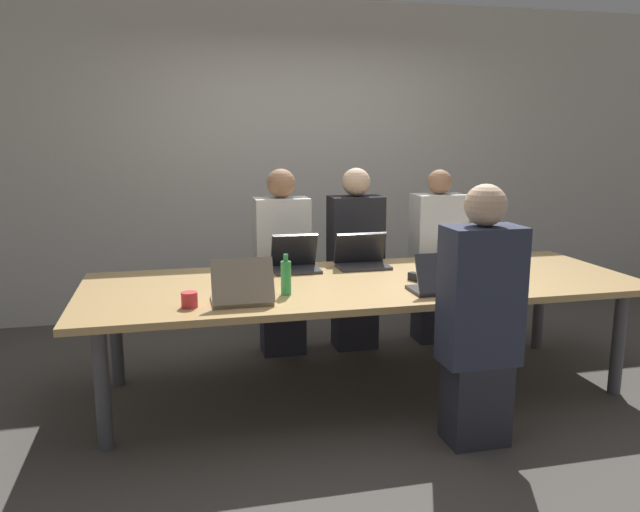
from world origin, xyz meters
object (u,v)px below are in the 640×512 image
Objects in this scene: laptop_far_center at (362,257)px; bottle_near_left at (286,277)px; cup_near_left at (189,300)px; cup_far_midleft at (262,266)px; person_far_right at (437,260)px; stapler at (419,278)px; bottle_far_right at (507,250)px; person_far_midleft at (282,265)px; cup_near_midright at (473,279)px; person_far_center at (355,262)px; laptop_far_midleft at (295,260)px; laptop_near_left at (242,291)px; laptop_far_right at (463,252)px; laptop_near_midright at (439,281)px; person_near_midright at (480,321)px; cup_far_right at (502,257)px.

bottle_near_left is (-0.65, -0.62, 0.03)m from laptop_far_center.
cup_near_left is 0.89m from cup_far_midleft.
person_far_right is 8.87× the size of stapler.
bottle_near_left is at bearing -165.27° from bottle_far_right.
person_far_midleft reaches higher than cup_near_midright.
person_far_right is (0.68, 0.01, -0.01)m from person_far_center.
laptop_far_midleft is 0.24m from cup_far_midleft.
bottle_near_left reaches higher than cup_near_left.
laptop_near_left is at bearing -177.65° from cup_near_midright.
laptop_far_center is 1.01× the size of laptop_far_right.
bottle_far_right is 0.74m from cup_near_midright.
laptop_near_left is 2.17× the size of stapler.
laptop_near_midright is 0.43m from person_near_midright.
cup_far_right is at bearing -1.93° from cup_far_midleft.
person_far_center is at bearing 79.37° from laptop_far_center.
laptop_far_right is 0.26× the size of person_near_midright.
stapler is at bearing -27.05° from cup_far_midleft.
laptop_far_center is at bearing -150.43° from person_far_right.
laptop_far_midleft is 1.05m from laptop_near_midright.
person_near_midright reaches higher than bottle_far_right.
laptop_far_center is at bearing -74.19° from laptop_near_midright.
cup_near_left is at bearing 0.63° from laptop_near_left.
laptop_far_right is at bearing 16.71° from stapler.
cup_far_midleft is 0.07× the size of person_far_right.
laptop_far_midleft is 3.27× the size of cup_near_midright.
person_far_midleft is 1.60m from cup_far_right.
bottle_far_right reaches higher than laptop_far_midleft.
bottle_far_right is at bearing -163.30° from laptop_near_left.
laptop_near_midright is at bearing -82.92° from person_near_midright.
person_far_center is 0.57m from person_far_midleft.
cup_near_left is 0.57m from bottle_near_left.
cup_near_left is (-0.28, -0.00, -0.03)m from laptop_near_left.
cup_near_left is 0.28× the size of laptop_near_midright.
cup_near_midright is at bearing -63.02° from stapler.
laptop_far_midleft is at bearing -48.84° from laptop_near_midright.
person_near_midright reaches higher than laptop_far_right.
cup_far_midleft is 0.38× the size of bottle_far_right.
laptop_far_right reaches higher than bottle_far_right.
person_near_midright is at bearing -58.30° from laptop_far_midleft.
person_far_center is 4.51× the size of laptop_near_midright.
cup_near_left is at bearing 164.93° from stapler.
laptop_far_right is 1.29m from person_near_midright.
laptop_near_midright is (0.93, -0.76, 0.02)m from cup_far_midleft.
laptop_far_midleft is 1.20× the size of bottle_far_right.
bottle_near_left reaches higher than cup_near_midright.
person_far_center is 1.74m from cup_near_left.
person_far_midleft is 5.32× the size of bottle_far_right.
laptop_near_left is 1.83m from laptop_far_right.
person_near_midright is (0.74, -1.21, -0.12)m from laptop_far_midleft.
laptop_near_left is 1.14m from laptop_near_midright.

